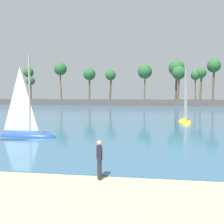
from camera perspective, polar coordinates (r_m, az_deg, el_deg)
name	(u,v)px	position (r m, az deg, el deg)	size (l,w,h in m)	color
sea	(134,108)	(65.87, 4.52, 0.82)	(220.00, 107.88, 0.06)	#33607F
palm_headland	(143,92)	(79.60, 6.52, 4.23)	(105.87, 6.42, 13.40)	#514C47
person_at_waterline	(99,158)	(11.80, -2.63, -9.60)	(0.31, 0.52, 1.67)	#23232D
sailboat_near_shore	(185,118)	(34.32, 14.88, -1.12)	(1.62, 4.85, 6.96)	yellow
sailboat_toward_headland	(26,129)	(23.76, -17.35, -3.35)	(4.95, 1.60, 7.12)	#234793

